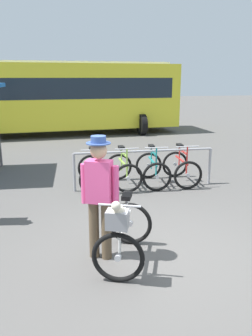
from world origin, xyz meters
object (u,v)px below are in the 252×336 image
Objects in this scene: racked_bike_black at (93,172)px; racked_bike_red at (181,168)px; racked_bike_lime at (123,171)px; person_with_featured_bike at (99,193)px; racked_bike_teal at (153,169)px; featured_bicycle at (123,232)px; bus_distant at (63,94)px.

racked_bike_black is 1.01× the size of racked_bike_red.
racked_bike_lime is 0.65× the size of person_with_featured_bike.
racked_bike_teal is at bearing -0.94° from racked_bike_lime.
racked_bike_teal is at bearing 68.30° from featured_bicycle.
racked_bike_teal is 1.02× the size of racked_bike_red.
person_with_featured_bike is at bearing -126.73° from racked_bike_red.
bus_distant is at bearing 107.38° from racked_bike_red.
racked_bike_lime is (0.70, -0.01, 0.00)m from racked_bike_black.
bus_distant is at bearing 102.78° from racked_bike_teal.
racked_bike_teal is 8.40m from bus_distant.
racked_bike_lime is at bearing 73.57° from person_with_featured_bike.
racked_bike_teal is (0.70, -0.01, 0.00)m from racked_bike_lime.
racked_bike_lime is at bearing 79.11° from featured_bicycle.
featured_bicycle reaches higher than racked_bike_teal.
racked_bike_black is 3.21m from person_with_featured_bike.
racked_bike_teal is 3.57m from person_with_featured_bike.
person_with_featured_bike reaches higher than racked_bike_black.
racked_bike_red is 8.59m from bus_distant.
racked_bike_lime and racked_bike_red have the same top height.
featured_bicycle reaches higher than racked_bike_lime.
racked_bike_black is at bearing 179.06° from racked_bike_lime.
racked_bike_black is at bearing 179.06° from racked_bike_teal.
featured_bicycle is (-2.06, -3.40, 0.12)m from racked_bike_red.
racked_bike_red is at bearing 58.83° from featured_bicycle.
racked_bike_teal is 0.11× the size of bus_distant.
racked_bike_teal is (1.40, -0.02, 0.00)m from racked_bike_black.
featured_bicycle is 0.61m from person_with_featured_bike.
racked_bike_red is at bearing -0.94° from racked_bike_teal.
racked_bike_red is 0.90× the size of featured_bicycle.
featured_bicycle is (-0.66, -3.43, 0.12)m from racked_bike_lime.
racked_bike_lime is 3.32m from person_with_featured_bike.
featured_bicycle reaches higher than racked_bike_red.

